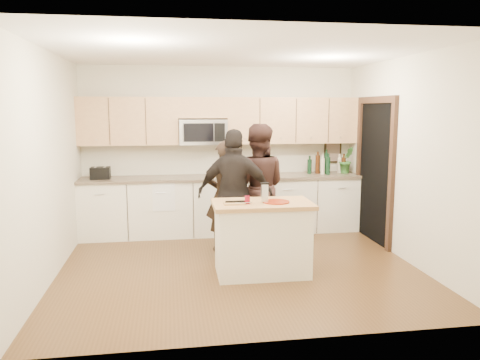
{
  "coord_description": "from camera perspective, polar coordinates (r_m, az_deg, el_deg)",
  "views": [
    {
      "loc": [
        -0.86,
        -5.75,
        2.01
      ],
      "look_at": [
        0.07,
        0.35,
        1.07
      ],
      "focal_mm": 35.0,
      "sensor_mm": 36.0,
      "label": 1
    }
  ],
  "objects": [
    {
      "name": "dish_towel",
      "position": [
        7.35,
        -9.3,
        -0.96
      ],
      "size": [
        0.34,
        0.6,
        0.48
      ],
      "color": "white",
      "rests_on": "ground"
    },
    {
      "name": "box_grater",
      "position": [
        5.59,
        3.02,
        -1.47
      ],
      "size": [
        0.09,
        0.06,
        0.23
      ],
      "color": "silver",
      "rests_on": "red_plate"
    },
    {
      "name": "upper_cabinetry",
      "position": [
        7.64,
        -2.01,
        7.36
      ],
      "size": [
        4.5,
        0.33,
        0.75
      ],
      "color": "tan",
      "rests_on": "ground"
    },
    {
      "name": "red_plate",
      "position": [
        5.65,
        4.42,
        -2.66
      ],
      "size": [
        0.32,
        0.32,
        0.02
      ],
      "primitive_type": "cylinder",
      "color": "maroon",
      "rests_on": "island"
    },
    {
      "name": "floor",
      "position": [
        6.15,
        -0.2,
        -10.46
      ],
      "size": [
        4.5,
        4.5,
        0.0
      ],
      "primitive_type": "plane",
      "color": "#50351B",
      "rests_on": "ground"
    },
    {
      "name": "drink_glass",
      "position": [
        5.55,
        0.9,
        -2.43
      ],
      "size": [
        0.06,
        0.06,
        0.09
      ],
      "primitive_type": "cylinder",
      "color": "maroon",
      "rests_on": "island"
    },
    {
      "name": "microwave",
      "position": [
        7.57,
        -4.56,
        5.87
      ],
      "size": [
        0.76,
        0.41,
        0.4
      ],
      "color": "silver",
      "rests_on": "ground"
    },
    {
      "name": "cutting_board",
      "position": [
        5.53,
        -0.72,
        -2.87
      ],
      "size": [
        0.25,
        0.16,
        0.02
      ],
      "primitive_type": "cube",
      "rotation": [
        0.0,
        0.0,
        -0.01
      ],
      "color": "#AB7E47",
      "rests_on": "island"
    },
    {
      "name": "bottle_cluster",
      "position": [
        7.96,
        10.51,
        2.0
      ],
      "size": [
        0.66,
        0.27,
        0.41
      ],
      "color": "black",
      "rests_on": "back_cabinetry"
    },
    {
      "name": "back_cabinetry",
      "position": [
        7.64,
        -2.08,
        -3.0
      ],
      "size": [
        4.5,
        0.66,
        0.94
      ],
      "color": "white",
      "rests_on": "ground"
    },
    {
      "name": "woman_center",
      "position": [
        6.76,
        2.08,
        -0.81
      ],
      "size": [
        1.01,
        0.87,
        1.81
      ],
      "primitive_type": "imported",
      "rotation": [
        0.0,
        0.0,
        2.91
      ],
      "color": "black",
      "rests_on": "ground"
    },
    {
      "name": "orchid",
      "position": [
        8.08,
        12.85,
        2.39
      ],
      "size": [
        0.27,
        0.23,
        0.45
      ],
      "primitive_type": "imported",
      "rotation": [
        0.0,
        0.0,
        0.11
      ],
      "color": "#34712D",
      "rests_on": "back_cabinetry"
    },
    {
      "name": "doorway",
      "position": [
        7.38,
        16.11,
        1.65
      ],
      "size": [
        0.06,
        1.25,
        2.2
      ],
      "color": "black",
      "rests_on": "ground"
    },
    {
      "name": "room_shell",
      "position": [
        5.82,
        -0.2,
        5.86
      ],
      "size": [
        4.52,
        4.02,
        2.71
      ],
      "color": "beige",
      "rests_on": "ground"
    },
    {
      "name": "woman_left",
      "position": [
        6.63,
        -1.81,
        -1.96
      ],
      "size": [
        0.6,
        0.41,
        1.58
      ],
      "primitive_type": "imported",
      "rotation": [
        0.0,
        0.0,
        3.09
      ],
      "color": "black",
      "rests_on": "ground"
    },
    {
      "name": "knife",
      "position": [
        5.51,
        0.47,
        -2.78
      ],
      "size": [
        0.2,
        0.02,
        0.01
      ],
      "primitive_type": "cube",
      "rotation": [
        0.0,
        0.0,
        -0.01
      ],
      "color": "silver",
      "rests_on": "cutting_board"
    },
    {
      "name": "toaster",
      "position": [
        7.56,
        -16.66,
        0.82
      ],
      "size": [
        0.29,
        0.22,
        0.19
      ],
      "color": "black",
      "rests_on": "back_cabinetry"
    },
    {
      "name": "tongs",
      "position": [
        5.55,
        -0.33,
        -2.63
      ],
      "size": [
        0.29,
        0.03,
        0.02
      ],
      "primitive_type": "cube",
      "rotation": [
        0.0,
        0.0,
        -0.01
      ],
      "color": "black",
      "rests_on": "cutting_board"
    },
    {
      "name": "framed_picture",
      "position": [
        8.26,
        11.23,
        3.39
      ],
      "size": [
        0.3,
        0.03,
        0.38
      ],
      "color": "black",
      "rests_on": "ground"
    },
    {
      "name": "island",
      "position": [
        5.76,
        2.71,
        -7.06
      ],
      "size": [
        1.21,
        0.72,
        0.9
      ],
      "rotation": [
        0.0,
        0.0,
        -0.01
      ],
      "color": "white",
      "rests_on": "ground"
    },
    {
      "name": "woman_right",
      "position": [
        6.32,
        -0.6,
        -1.71
      ],
      "size": [
        1.11,
        0.7,
        1.75
      ],
      "primitive_type": "imported",
      "rotation": [
        0.0,
        0.0,
        2.85
      ],
      "color": "black",
      "rests_on": "ground"
    }
  ]
}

